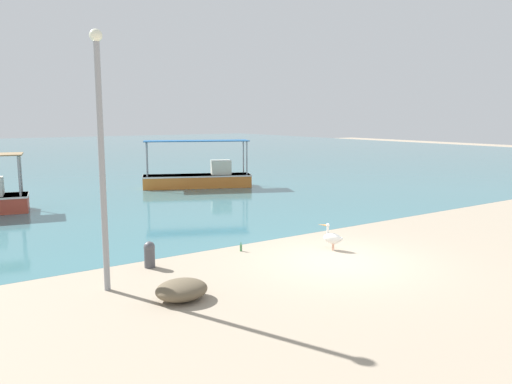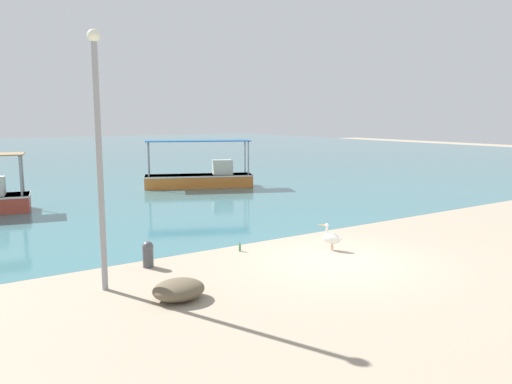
% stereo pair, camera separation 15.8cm
% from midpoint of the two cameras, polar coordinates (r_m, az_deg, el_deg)
% --- Properties ---
extents(ground, '(120.00, 120.00, 0.00)m').
position_cam_midpoint_polar(ground, '(14.11, 9.55, -7.82)').
color(ground, tan).
extents(harbor_water, '(110.00, 90.00, 0.00)m').
position_cam_midpoint_polar(harbor_water, '(58.73, -24.33, 3.97)').
color(harbor_water, '#3C7079').
rests_on(harbor_water, ground).
extents(fishing_boat_far_left, '(6.14, 3.76, 2.65)m').
position_cam_midpoint_polar(fishing_boat_far_left, '(28.40, -6.11, 1.75)').
color(fishing_boat_far_left, orange).
rests_on(fishing_boat_far_left, harbor_water).
extents(pelican, '(0.50, 0.76, 0.80)m').
position_cam_midpoint_polar(pelican, '(15.13, 8.90, -5.20)').
color(pelican, '#E0997A').
rests_on(pelican, ground).
extents(lamp_post, '(0.28, 0.28, 5.82)m').
position_cam_midpoint_polar(lamp_post, '(11.61, -17.16, 4.82)').
color(lamp_post, gray).
rests_on(lamp_post, ground).
extents(mooring_bollard, '(0.30, 0.30, 0.70)m').
position_cam_midpoint_polar(mooring_bollard, '(13.60, -11.92, -6.88)').
color(mooring_bollard, '#47474C').
rests_on(mooring_bollard, ground).
extents(net_pile, '(1.16, 0.99, 0.45)m').
position_cam_midpoint_polar(net_pile, '(11.20, -8.42, -10.98)').
color(net_pile, brown).
rests_on(net_pile, ground).
extents(glass_bottle, '(0.07, 0.07, 0.27)m').
position_cam_midpoint_polar(glass_bottle, '(14.91, -1.55, -6.38)').
color(glass_bottle, '#3F7F4C').
rests_on(glass_bottle, ground).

